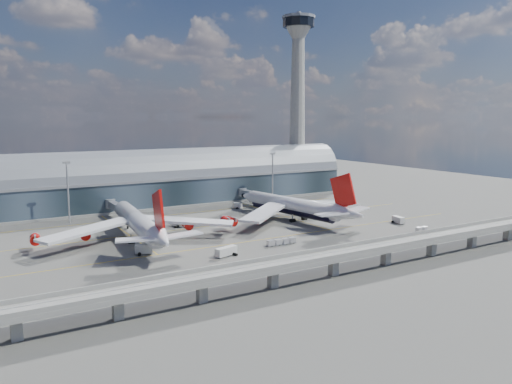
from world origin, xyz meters
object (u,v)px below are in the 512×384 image
airliner_left (139,223)px  service_truck_4 (237,206)px  control_tower (298,103)px  cargo_train_0 (281,242)px  airliner_right (295,206)px  cargo_train_2 (422,229)px  cargo_train_1 (308,261)px  floodlight_mast_left (68,191)px  service_truck_5 (178,222)px  floodlight_mast_right (273,176)px  service_truck_3 (398,220)px  service_truck_2 (226,251)px  service_truck_1 (144,249)px

airliner_left → service_truck_4: airliner_left is taller
control_tower → cargo_train_0: control_tower is taller
airliner_right → cargo_train_2: bearing=-64.6°
cargo_train_1 → cargo_train_2: 63.90m
floodlight_mast_left → service_truck_5: 48.00m
floodlight_mast_right → cargo_train_1: (-49.50, -97.55, -12.73)m
cargo_train_0 → airliner_left: bearing=52.6°
service_truck_3 → cargo_train_2: (-3.94, -15.78, -0.47)m
airliner_right → service_truck_2: (-50.79, -34.85, -4.46)m
floodlight_mast_left → airliner_right: 94.51m
floodlight_mast_right → service_truck_2: floodlight_mast_right is taller
airliner_left → control_tower: bearing=36.7°
cargo_train_1 → airliner_left: bearing=10.6°
cargo_train_2 → service_truck_2: bearing=77.0°
floodlight_mast_right → service_truck_4: (-23.80, -5.96, -12.33)m
service_truck_3 → service_truck_5: size_ratio=0.83×
floodlight_mast_right → service_truck_1: (-88.51, -61.96, -12.02)m
floodlight_mast_left → cargo_train_1: size_ratio=2.52×
floodlight_mast_right → service_truck_3: 73.07m
service_truck_4 → airliner_left: bearing=-165.8°
cargo_train_2 → service_truck_1: bearing=69.8°
airliner_left → cargo_train_2: airliner_left is taller
service_truck_5 → airliner_right: bearing=-39.7°
floodlight_mast_left → service_truck_1: 64.15m
service_truck_1 → cargo_train_2: size_ratio=1.09×
cargo_train_1 → service_truck_5: bearing=-11.2°
service_truck_2 → service_truck_3: size_ratio=1.37×
floodlight_mast_left → service_truck_4: 77.42m
floodlight_mast_right → service_truck_1: bearing=-145.0°
floodlight_mast_right → service_truck_5: bearing=-155.4°
service_truck_3 → service_truck_2: bearing=-166.0°
airliner_left → service_truck_1: bearing=-98.3°
airliner_right → service_truck_1: size_ratio=11.95×
service_truck_5 → control_tower: bearing=6.2°
airliner_right → floodlight_mast_right: bearing=60.6°
airliner_left → service_truck_2: (17.61, -32.56, -5.02)m
floodlight_mast_right → cargo_train_1: size_ratio=2.52×
control_tower → cargo_train_1: control_tower is taller
floodlight_mast_right → cargo_train_1: bearing=-116.9°
floodlight_mast_right → control_tower: bearing=38.7°
cargo_train_0 → cargo_train_2: bearing=-102.1°
service_truck_4 → service_truck_1: bearing=-157.6°
floodlight_mast_right → cargo_train_0: floodlight_mast_right is taller
service_truck_1 → airliner_right: bearing=-55.2°
airliner_right → service_truck_3: airliner_right is taller
service_truck_2 → service_truck_5: (3.02, 48.36, 0.18)m
service_truck_2 → service_truck_5: service_truck_5 is taller
airliner_right → service_truck_1: airliner_right is taller
floodlight_mast_right → floodlight_mast_left: bearing=180.0°
airliner_right → floodlight_mast_left: bearing=144.2°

